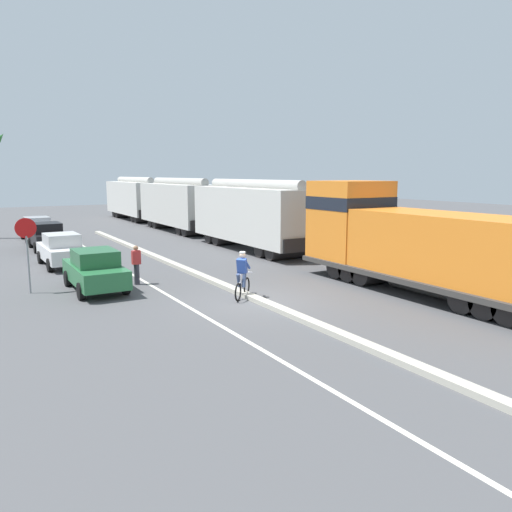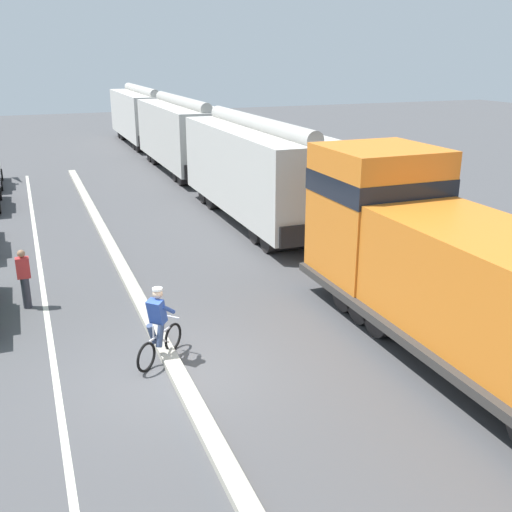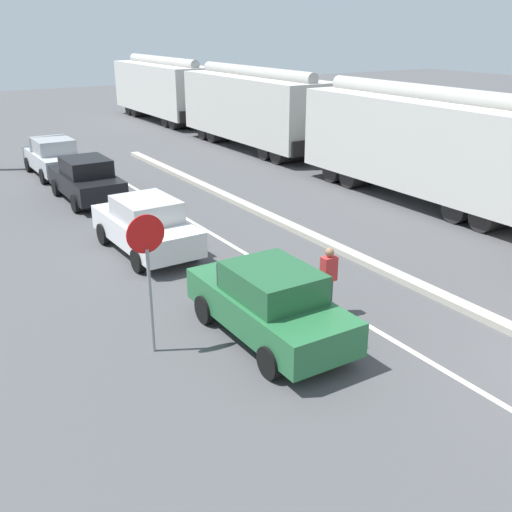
{
  "view_description": "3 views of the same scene",
  "coord_description": "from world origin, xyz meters",
  "views": [
    {
      "loc": [
        -8.81,
        -14.93,
        4.52
      ],
      "look_at": [
        0.55,
        0.93,
        1.46
      ],
      "focal_mm": 35.0,
      "sensor_mm": 36.0,
      "label": 1
    },
    {
      "loc": [
        -2.5,
        -11.07,
        6.48
      ],
      "look_at": [
        2.66,
        2.14,
        1.63
      ],
      "focal_mm": 42.0,
      "sensor_mm": 36.0,
      "label": 2
    },
    {
      "loc": [
        -10.68,
        -4.65,
        6.19
      ],
      "look_at": [
        -3.62,
        6.64,
        1.0
      ],
      "focal_mm": 42.0,
      "sensor_mm": 36.0,
      "label": 3
    }
  ],
  "objects": [
    {
      "name": "median_curb",
      "position": [
        0.0,
        6.0,
        0.08
      ],
      "size": [
        0.36,
        36.0,
        0.16
      ],
      "primitive_type": "cube",
      "color": "#B2AD9E",
      "rests_on": "ground"
    },
    {
      "name": "lane_stripe",
      "position": [
        -2.4,
        6.0,
        0.0
      ],
      "size": [
        0.14,
        36.0,
        0.01
      ],
      "primitive_type": "cube",
      "color": "silver",
      "rests_on": "ground"
    },
    {
      "name": "hopper_car_lead",
      "position": [
        6.03,
        10.6,
        2.08
      ],
      "size": [
        2.9,
        10.6,
        4.18
      ],
      "color": "beige",
      "rests_on": "ground"
    },
    {
      "name": "hopper_car_middle",
      "position": [
        6.03,
        22.2,
        2.08
      ],
      "size": [
        2.9,
        10.6,
        4.18
      ],
      "color": "beige",
      "rests_on": "ground"
    },
    {
      "name": "hopper_car_trailing",
      "position": [
        6.03,
        33.8,
        2.08
      ],
      "size": [
        2.9,
        10.6,
        4.18
      ],
      "color": "beige",
      "rests_on": "ground"
    },
    {
      "name": "parked_car_green",
      "position": [
        -4.54,
        4.65,
        0.82
      ],
      "size": [
        1.84,
        4.2,
        1.62
      ],
      "color": "#286B3D",
      "rests_on": "ground"
    },
    {
      "name": "parked_car_white",
      "position": [
        -4.74,
        10.79,
        0.82
      ],
      "size": [
        1.92,
        4.24,
        1.62
      ],
      "color": "silver",
      "rests_on": "ground"
    },
    {
      "name": "parked_car_black",
      "position": [
        -4.53,
        17.02,
        0.82
      ],
      "size": [
        1.84,
        4.21,
        1.62
      ],
      "color": "black",
      "rests_on": "ground"
    },
    {
      "name": "parked_car_silver",
      "position": [
        -4.5,
        21.73,
        0.82
      ],
      "size": [
        1.86,
        4.21,
        1.62
      ],
      "color": "#B7BABF",
      "rests_on": "ground"
    },
    {
      "name": "stop_sign",
      "position": [
        -6.81,
        5.44,
        2.02
      ],
      "size": [
        0.76,
        0.08,
        2.88
      ],
      "color": "gray",
      "rests_on": "ground"
    },
    {
      "name": "pedestrian_by_cars",
      "position": [
        -2.83,
        4.85,
        0.85
      ],
      "size": [
        0.34,
        0.22,
        1.62
      ],
      "color": "#33333D",
      "rests_on": "ground"
    }
  ]
}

